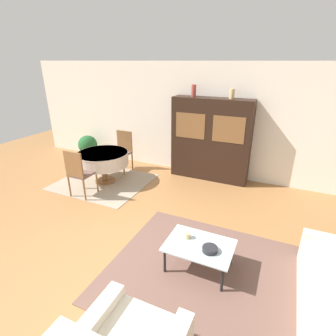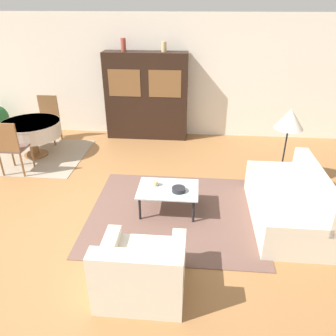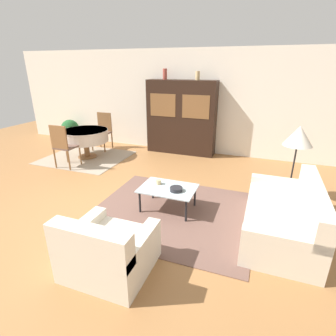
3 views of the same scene
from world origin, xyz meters
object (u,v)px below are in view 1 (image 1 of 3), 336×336
(dining_chair_near, at_px, (79,171))
(potted_plant, at_px, (88,146))
(bowl, at_px, (210,249))
(vase_tall, at_px, (194,91))
(vase_short, at_px, (232,94))
(coffee_table, at_px, (199,247))
(display_cabinet, at_px, (210,140))
(dining_table, at_px, (103,159))
(cup, at_px, (188,235))
(dining_chair_far, at_px, (123,149))

(dining_chair_near, distance_m, potted_plant, 2.38)
(bowl, relative_size, potted_plant, 0.29)
(vase_tall, distance_m, vase_short, 0.87)
(dining_chair_near, bearing_deg, potted_plant, 126.50)
(coffee_table, distance_m, dining_chair_near, 3.11)
(display_cabinet, relative_size, dining_table, 1.65)
(display_cabinet, xyz_separation_m, cup, (0.56, -2.98, -0.53))
(vase_tall, height_order, potted_plant, vase_tall)
(vase_short, xyz_separation_m, potted_plant, (-4.00, -0.18, -1.64))
(coffee_table, height_order, display_cabinet, display_cabinet)
(coffee_table, distance_m, cup, 0.23)
(coffee_table, bearing_deg, dining_chair_far, 138.69)
(coffee_table, bearing_deg, cup, 158.85)
(dining_table, bearing_deg, dining_chair_far, 90.00)
(coffee_table, relative_size, dining_table, 0.77)
(dining_chair_far, bearing_deg, dining_table, 90.00)
(dining_chair_near, bearing_deg, cup, -17.95)
(vase_tall, xyz_separation_m, vase_short, (0.87, 0.00, -0.03))
(coffee_table, distance_m, potted_plant, 5.22)
(bowl, bearing_deg, dining_chair_near, 161.65)
(cup, bearing_deg, vase_tall, 108.97)
(dining_chair_near, height_order, bowl, dining_chair_near)
(dining_chair_far, bearing_deg, dining_chair_near, 90.00)
(potted_plant, bearing_deg, dining_chair_far, -11.48)
(bowl, bearing_deg, dining_chair_far, 139.52)
(dining_chair_far, height_order, bowl, dining_chair_far)
(coffee_table, distance_m, vase_short, 3.51)
(coffee_table, height_order, dining_chair_near, dining_chair_near)
(display_cabinet, bearing_deg, vase_tall, 179.89)
(potted_plant, bearing_deg, vase_tall, 3.30)
(dining_chair_near, xyz_separation_m, vase_short, (2.59, 2.09, 1.45))
(dining_chair_near, bearing_deg, vase_short, 38.91)
(dining_chair_near, xyz_separation_m, bowl, (3.11, -1.03, -0.15))
(cup, bearing_deg, dining_table, 148.23)
(dining_table, distance_m, potted_plant, 1.80)
(bowl, relative_size, vase_tall, 0.76)
(dining_chair_far, bearing_deg, vase_short, -169.76)
(bowl, distance_m, vase_tall, 3.79)
(cup, height_order, vase_short, vase_short)
(coffee_table, relative_size, dining_chair_near, 0.88)
(display_cabinet, relative_size, dining_chair_near, 1.88)
(dining_chair_far, distance_m, cup, 3.73)
(display_cabinet, xyz_separation_m, potted_plant, (-3.60, -0.18, -0.57))
(dining_chair_near, relative_size, cup, 11.23)
(coffee_table, distance_m, display_cabinet, 3.21)
(coffee_table, distance_m, dining_table, 3.45)
(dining_chair_far, relative_size, bowl, 5.08)
(dining_table, height_order, vase_tall, vase_tall)
(bowl, xyz_separation_m, potted_plant, (-4.52, 2.94, -0.03))
(bowl, height_order, vase_tall, vase_tall)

